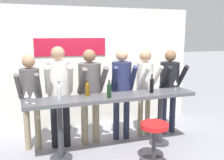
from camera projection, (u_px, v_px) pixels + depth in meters
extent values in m
plane|color=gray|center=(113.00, 150.00, 4.32)|extent=(40.00, 40.00, 0.00)
cube|color=silver|center=(93.00, 68.00, 5.36)|extent=(4.48, 0.10, 2.53)
cube|color=#B2142D|center=(71.00, 47.00, 5.07)|extent=(1.45, 0.02, 0.36)
cube|color=#4C4C51|center=(113.00, 97.00, 4.15)|extent=(2.88, 0.49, 0.06)
cylinder|color=#333338|center=(60.00, 130.00, 3.95)|extent=(0.09, 0.09, 0.92)
cylinder|color=#333338|center=(61.00, 158.00, 4.04)|extent=(0.36, 0.36, 0.02)
cylinder|color=#333338|center=(160.00, 118.00, 4.52)|extent=(0.09, 0.09, 0.92)
cylinder|color=#333338|center=(159.00, 142.00, 4.60)|extent=(0.36, 0.36, 0.02)
cylinder|color=#333338|center=(154.00, 144.00, 3.85)|extent=(0.06, 0.06, 0.58)
cylinder|color=red|center=(155.00, 126.00, 3.79)|extent=(0.43, 0.43, 0.07)
cylinder|color=gray|center=(27.00, 128.00, 4.28)|extent=(0.10, 0.10, 0.79)
cylinder|color=gray|center=(38.00, 127.00, 4.31)|extent=(0.10, 0.10, 0.79)
cylinder|color=#514C4C|center=(30.00, 87.00, 4.17)|extent=(0.37, 0.37, 0.63)
sphere|color=#9E7556|center=(29.00, 61.00, 4.09)|extent=(0.21, 0.21, 0.21)
cylinder|color=#514C4C|center=(19.00, 87.00, 3.99)|extent=(0.13, 0.38, 0.48)
cylinder|color=#514C4C|center=(38.00, 86.00, 4.04)|extent=(0.13, 0.38, 0.48)
cylinder|color=black|center=(54.00, 124.00, 4.37)|extent=(0.12, 0.12, 0.86)
cylinder|color=black|center=(67.00, 123.00, 4.42)|extent=(0.12, 0.12, 0.86)
cylinder|color=beige|center=(59.00, 81.00, 4.25)|extent=(0.42, 0.42, 0.68)
sphere|color=#9E7556|center=(58.00, 53.00, 4.17)|extent=(0.23, 0.23, 0.23)
cylinder|color=beige|center=(48.00, 80.00, 4.04)|extent=(0.13, 0.41, 0.52)
cylinder|color=beige|center=(70.00, 79.00, 4.13)|extent=(0.13, 0.41, 0.52)
cylinder|color=gray|center=(85.00, 122.00, 4.51)|extent=(0.13, 0.13, 0.83)
cylinder|color=gray|center=(96.00, 120.00, 4.60)|extent=(0.13, 0.13, 0.83)
cylinder|color=#514C4C|center=(90.00, 81.00, 4.42)|extent=(0.43, 0.43, 0.65)
sphere|color=brown|center=(89.00, 56.00, 4.34)|extent=(0.22, 0.22, 0.22)
cylinder|color=#514C4C|center=(82.00, 81.00, 4.19)|extent=(0.13, 0.40, 0.51)
cylinder|color=#514C4C|center=(103.00, 80.00, 4.34)|extent=(0.13, 0.40, 0.51)
cylinder|color=#23283D|center=(116.00, 118.00, 4.72)|extent=(0.11, 0.11, 0.83)
cylinder|color=#23283D|center=(126.00, 118.00, 4.75)|extent=(0.11, 0.11, 0.83)
cylinder|color=#23284C|center=(122.00, 80.00, 4.60)|extent=(0.41, 0.41, 0.65)
sphere|color=tan|center=(122.00, 55.00, 4.51)|extent=(0.22, 0.22, 0.22)
cylinder|color=#23284C|center=(114.00, 79.00, 4.40)|extent=(0.14, 0.40, 0.51)
cylinder|color=#23284C|center=(133.00, 78.00, 4.46)|extent=(0.14, 0.40, 0.51)
cylinder|color=gray|center=(140.00, 116.00, 4.87)|extent=(0.10, 0.10, 0.81)
cylinder|color=gray|center=(147.00, 115.00, 4.95)|extent=(0.10, 0.10, 0.81)
cylinder|color=beige|center=(145.00, 79.00, 4.78)|extent=(0.35, 0.35, 0.64)
sphere|color=#9E7556|center=(145.00, 56.00, 4.69)|extent=(0.22, 0.22, 0.22)
cylinder|color=beige|center=(143.00, 79.00, 4.56)|extent=(0.13, 0.38, 0.49)
cylinder|color=beige|center=(156.00, 77.00, 4.70)|extent=(0.13, 0.38, 0.49)
cylinder|color=#23283D|center=(163.00, 114.00, 5.02)|extent=(0.12, 0.12, 0.80)
cylinder|color=#23283D|center=(172.00, 113.00, 5.08)|extent=(0.12, 0.12, 0.80)
cylinder|color=black|center=(169.00, 78.00, 4.92)|extent=(0.38, 0.38, 0.64)
sphere|color=brown|center=(170.00, 56.00, 4.83)|extent=(0.22, 0.22, 0.22)
cylinder|color=black|center=(166.00, 78.00, 4.71)|extent=(0.10, 0.38, 0.49)
cylinder|color=black|center=(182.00, 77.00, 4.81)|extent=(0.10, 0.38, 0.49)
cylinder|color=#B7BCC1|center=(59.00, 94.00, 3.85)|extent=(0.06, 0.06, 0.20)
sphere|color=#B7BCC1|center=(59.00, 87.00, 3.83)|extent=(0.06, 0.06, 0.06)
cylinder|color=#B7BCC1|center=(59.00, 85.00, 3.82)|extent=(0.02, 0.02, 0.07)
cylinder|color=black|center=(59.00, 82.00, 3.82)|extent=(0.03, 0.03, 0.02)
cylinder|color=black|center=(109.00, 92.00, 3.98)|extent=(0.07, 0.07, 0.20)
sphere|color=black|center=(109.00, 86.00, 3.96)|extent=(0.07, 0.07, 0.07)
cylinder|color=black|center=(109.00, 83.00, 3.96)|extent=(0.03, 0.03, 0.07)
cylinder|color=black|center=(109.00, 81.00, 3.95)|extent=(0.03, 0.03, 0.01)
cylinder|color=black|center=(152.00, 86.00, 4.33)|extent=(0.07, 0.07, 0.22)
sphere|color=black|center=(152.00, 80.00, 4.31)|extent=(0.07, 0.07, 0.07)
cylinder|color=black|center=(152.00, 78.00, 4.31)|extent=(0.03, 0.03, 0.08)
cylinder|color=black|center=(152.00, 75.00, 4.30)|extent=(0.03, 0.03, 0.02)
cylinder|color=brown|center=(87.00, 90.00, 4.10)|extent=(0.08, 0.08, 0.19)
sphere|color=brown|center=(87.00, 85.00, 4.08)|extent=(0.08, 0.08, 0.08)
cylinder|color=brown|center=(87.00, 83.00, 4.08)|extent=(0.03, 0.03, 0.07)
cylinder|color=black|center=(87.00, 81.00, 4.07)|extent=(0.03, 0.03, 0.01)
cylinder|color=silver|center=(34.00, 103.00, 3.67)|extent=(0.06, 0.06, 0.01)
cylinder|color=silver|center=(34.00, 100.00, 3.67)|extent=(0.01, 0.01, 0.08)
cone|color=silver|center=(33.00, 95.00, 3.65)|extent=(0.07, 0.07, 0.09)
cylinder|color=silver|center=(175.00, 89.00, 4.60)|extent=(0.06, 0.06, 0.01)
cylinder|color=silver|center=(175.00, 87.00, 4.59)|extent=(0.01, 0.01, 0.08)
cone|color=silver|center=(175.00, 82.00, 4.58)|extent=(0.07, 0.07, 0.09)
cylinder|color=silver|center=(27.00, 102.00, 3.72)|extent=(0.06, 0.06, 0.01)
cylinder|color=silver|center=(27.00, 100.00, 3.71)|extent=(0.01, 0.01, 0.08)
cone|color=silver|center=(26.00, 94.00, 3.70)|extent=(0.07, 0.07, 0.09)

